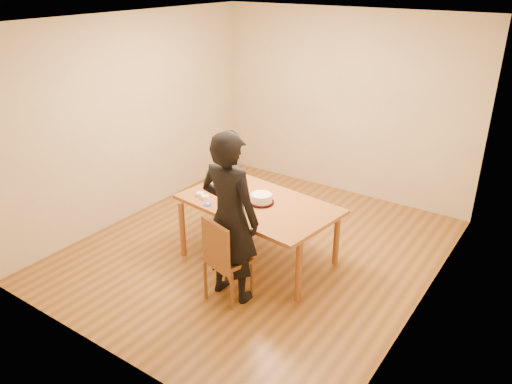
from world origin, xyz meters
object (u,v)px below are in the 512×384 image
Objects in this scene: cake_plate at (261,202)px; dining_chair at (228,259)px; cake at (261,198)px; person at (230,218)px; dining_table at (258,204)px.

dining_chair is at bearing -81.78° from cake_plate.
cake reaches higher than dining_chair.
dining_chair is 1.64× the size of cake.
cake_plate is at bearing -81.36° from person.
dining_table is at bearing -78.47° from person.
dining_chair is 0.22× the size of person.
cake_plate is 1.17× the size of cake.
cake_plate is 0.16× the size of person.
cake_plate is 0.76m from person.
cake is at bearing 12.45° from dining_table.
cake is (-0.11, 0.78, 0.36)m from dining_chair.
cake_plate is at bearing 12.45° from dining_table.
cake_plate is (0.04, 0.00, 0.03)m from dining_table.
person reaches higher than dining_table.
cake_plate is at bearing 114.31° from dining_chair.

